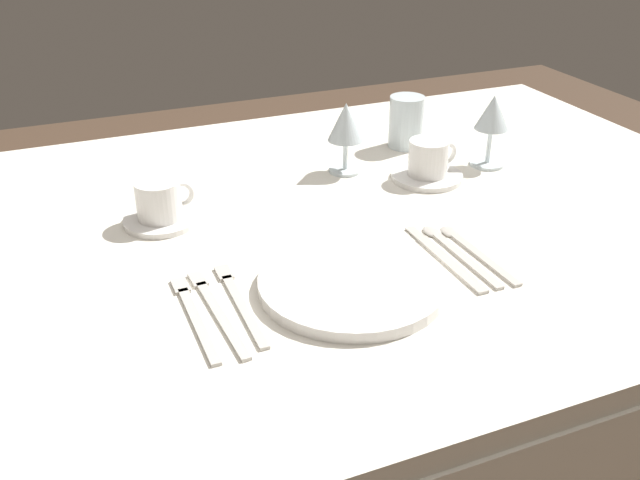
# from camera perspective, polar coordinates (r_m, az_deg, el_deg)

# --- Properties ---
(dining_table) EXTENTS (1.80, 1.11, 0.74)m
(dining_table) POSITION_cam_1_polar(r_m,az_deg,el_deg) (1.25, -3.00, -2.21)
(dining_table) COLOR silver
(dining_table) RESTS_ON ground
(dinner_plate) EXTENTS (0.27, 0.27, 0.02)m
(dinner_plate) POSITION_cam_1_polar(r_m,az_deg,el_deg) (1.03, 2.56, -3.46)
(dinner_plate) COLOR white
(dinner_plate) RESTS_ON dining_table
(fork_outer) EXTENTS (0.02, 0.22, 0.00)m
(fork_outer) POSITION_cam_1_polar(r_m,az_deg,el_deg) (1.01, -6.50, -4.80)
(fork_outer) COLOR beige
(fork_outer) RESTS_ON dining_table
(fork_inner) EXTENTS (0.03, 0.23, 0.00)m
(fork_inner) POSITION_cam_1_polar(r_m,az_deg,el_deg) (1.00, -8.32, -5.44)
(fork_inner) COLOR beige
(fork_inner) RESTS_ON dining_table
(fork_salad) EXTENTS (0.02, 0.22, 0.00)m
(fork_salad) POSITION_cam_1_polar(r_m,az_deg,el_deg) (0.99, -10.07, -5.85)
(fork_salad) COLOR beige
(fork_salad) RESTS_ON dining_table
(dinner_knife) EXTENTS (0.02, 0.22, 0.00)m
(dinner_knife) POSITION_cam_1_polar(r_m,az_deg,el_deg) (1.12, 10.00, -1.53)
(dinner_knife) COLOR beige
(dinner_knife) RESTS_ON dining_table
(spoon_soup) EXTENTS (0.03, 0.21, 0.01)m
(spoon_soup) POSITION_cam_1_polar(r_m,az_deg,el_deg) (1.15, 10.45, -0.61)
(spoon_soup) COLOR beige
(spoon_soup) RESTS_ON dining_table
(spoon_dessert) EXTENTS (0.03, 0.20, 0.01)m
(spoon_dessert) POSITION_cam_1_polar(r_m,az_deg,el_deg) (1.16, 11.81, -0.54)
(spoon_dessert) COLOR beige
(spoon_dessert) RESTS_ON dining_table
(saucer_left) EXTENTS (0.14, 0.14, 0.01)m
(saucer_left) POSITION_cam_1_polar(r_m,az_deg,el_deg) (1.40, 8.53, 5.04)
(saucer_left) COLOR white
(saucer_left) RESTS_ON dining_table
(coffee_cup_left) EXTENTS (0.10, 0.08, 0.07)m
(coffee_cup_left) POSITION_cam_1_polar(r_m,az_deg,el_deg) (1.39, 8.71, 6.54)
(coffee_cup_left) COLOR white
(coffee_cup_left) RESTS_ON saucer_left
(saucer_far) EXTENTS (0.13, 0.13, 0.01)m
(saucer_far) POSITION_cam_1_polar(r_m,az_deg,el_deg) (1.25, -12.58, 1.58)
(saucer_far) COLOR white
(saucer_far) RESTS_ON dining_table
(coffee_cup_far) EXTENTS (0.10, 0.08, 0.07)m
(coffee_cup_far) POSITION_cam_1_polar(r_m,az_deg,el_deg) (1.23, -12.69, 3.19)
(coffee_cup_far) COLOR white
(coffee_cup_far) RESTS_ON saucer_far
(wine_glass_centre) EXTENTS (0.07, 0.07, 0.14)m
(wine_glass_centre) POSITION_cam_1_polar(r_m,az_deg,el_deg) (1.46, 13.60, 9.50)
(wine_glass_centre) COLOR silver
(wine_glass_centre) RESTS_ON dining_table
(wine_glass_left) EXTENTS (0.07, 0.07, 0.14)m
(wine_glass_left) POSITION_cam_1_polar(r_m,az_deg,el_deg) (1.39, 2.07, 9.15)
(wine_glass_left) COLOR silver
(wine_glass_left) RESTS_ON dining_table
(drink_tumbler) EXTENTS (0.07, 0.07, 0.11)m
(drink_tumbler) POSITION_cam_1_polar(r_m,az_deg,el_deg) (1.54, 6.90, 9.35)
(drink_tumbler) COLOR silver
(drink_tumbler) RESTS_ON dining_table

